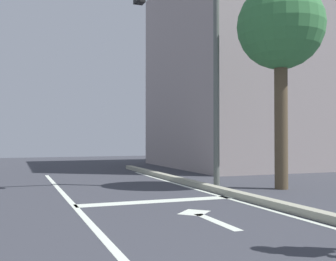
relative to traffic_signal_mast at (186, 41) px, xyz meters
name	(u,v)px	position (x,y,z in m)	size (l,w,h in m)	color
lane_line_center	(108,243)	(-3.03, -4.49, -3.86)	(0.12, 20.00, 0.01)	silver
lane_line_curbside	(317,223)	(0.30, -4.49, -3.86)	(0.12, 20.00, 0.01)	silver
stop_bar	(158,201)	(-1.29, -1.50, -3.86)	(3.49, 0.40, 0.01)	silver
lane_arrow_stem	(216,222)	(-1.12, -3.80, -3.86)	(0.16, 1.40, 0.01)	silver
lane_arrow_head	(194,212)	(-1.12, -2.95, -3.86)	(0.56, 0.44, 0.01)	silver
curb_strip	(330,218)	(0.55, -4.49, -3.79)	(0.24, 24.00, 0.14)	#A4A48E
traffic_signal_mast	(186,41)	(0.00, 0.00, 0.00)	(4.38, 0.34, 5.79)	#575E58
roadside_tree	(281,29)	(2.42, -0.72, 0.36)	(2.30, 2.30, 5.46)	brown
building_block	(279,77)	(8.00, 6.95, 0.46)	(11.09, 8.10, 8.65)	#9D9290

